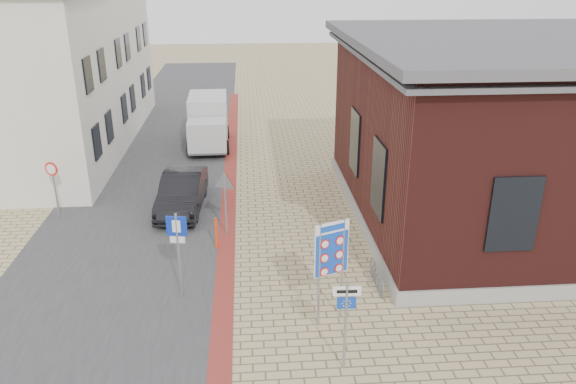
{
  "coord_description": "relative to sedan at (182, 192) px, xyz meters",
  "views": [
    {
      "loc": [
        -1.2,
        -12.4,
        9.08
      ],
      "look_at": [
        0.11,
        4.55,
        2.2
      ],
      "focal_mm": 35.0,
      "sensor_mm": 36.0,
      "label": 1
    }
  ],
  "objects": [
    {
      "name": "parking_sign",
      "position": [
        0.58,
        -6.5,
        1.11
      ],
      "size": [
        0.59,
        0.13,
        2.68
      ],
      "rotation": [
        0.0,
        0.0,
        -0.16
      ],
      "color": "gray",
      "rests_on": "ground"
    },
    {
      "name": "curb_strip",
      "position": [
        1.8,
        1.5,
        -0.72
      ],
      "size": [
        0.6,
        40.0,
        0.02
      ],
      "primitive_type": "cube",
      "color": "maroon",
      "rests_on": "ground"
    },
    {
      "name": "bollard",
      "position": [
        1.48,
        -3.5,
        -0.17
      ],
      "size": [
        0.13,
        0.13,
        1.13
      ],
      "primitive_type": "cylinder",
      "rotation": [
        0.0,
        0.0,
        0.29
      ],
      "color": "#FF3D0D",
      "rests_on": "ground"
    },
    {
      "name": "yield_sign",
      "position": [
        1.8,
        -2.5,
        1.11
      ],
      "size": [
        0.83,
        0.34,
        2.42
      ],
      "rotation": [
        0.0,
        0.0,
        -0.34
      ],
      "color": "gray",
      "rests_on": "ground"
    },
    {
      "name": "townhouse_mid",
      "position": [
        -7.2,
        9.5,
        3.83
      ],
      "size": [
        7.4,
        6.4,
        9.1
      ],
      "color": "silver",
      "rests_on": "ground"
    },
    {
      "name": "townhouse_far",
      "position": [
        -7.2,
        15.5,
        3.43
      ],
      "size": [
        7.4,
        6.4,
        8.3
      ],
      "color": "silver",
      "rests_on": "ground"
    },
    {
      "name": "brick_building",
      "position": [
        12.79,
        -1.51,
        2.75
      ],
      "size": [
        13.0,
        13.0,
        6.8
      ],
      "color": "gray",
      "rests_on": "ground"
    },
    {
      "name": "sedan",
      "position": [
        0.0,
        0.0,
        0.0
      ],
      "size": [
        1.81,
        4.53,
        1.47
      ],
      "primitive_type": "imported",
      "rotation": [
        0.0,
        0.0,
        -0.06
      ],
      "color": "black",
      "rests_on": "ground"
    },
    {
      "name": "border_sign",
      "position": [
        4.74,
        -8.0,
        1.41
      ],
      "size": [
        0.96,
        0.43,
        2.97
      ],
      "rotation": [
        0.0,
        0.0,
        0.39
      ],
      "color": "gray",
      "rests_on": "ground"
    },
    {
      "name": "road_strip",
      "position": [
        -1.7,
        6.5,
        -0.72
      ],
      "size": [
        7.0,
        60.0,
        0.02
      ],
      "primitive_type": "cube",
      "color": "#38383A",
      "rests_on": "ground"
    },
    {
      "name": "ground",
      "position": [
        3.8,
        -8.5,
        -0.73
      ],
      "size": [
        120.0,
        120.0,
        0.0
      ],
      "primitive_type": "plane",
      "color": "tan",
      "rests_on": "ground"
    },
    {
      "name": "speed_sign",
      "position": [
        -4.7,
        -0.5,
        0.79
      ],
      "size": [
        0.51,
        0.21,
        2.28
      ],
      "rotation": [
        0.0,
        0.0,
        -0.35
      ],
      "color": "gray",
      "rests_on": "ground"
    },
    {
      "name": "box_truck",
      "position": [
        0.59,
        8.51,
        0.61
      ],
      "size": [
        2.23,
        5.03,
        2.61
      ],
      "rotation": [
        0.0,
        0.0,
        0.02
      ],
      "color": "slate",
      "rests_on": "ground"
    },
    {
      "name": "bike_rack",
      "position": [
        6.45,
        -6.3,
        -0.47
      ],
      "size": [
        0.08,
        1.8,
        0.6
      ],
      "color": "slate",
      "rests_on": "ground"
    },
    {
      "name": "townhouse_near",
      "position": [
        -7.2,
        3.5,
        3.43
      ],
      "size": [
        7.4,
        6.4,
        8.3
      ],
      "color": "silver",
      "rests_on": "ground"
    },
    {
      "name": "essen_sign",
      "position": [
        4.8,
        -10.0,
        0.87
      ],
      "size": [
        0.66,
        0.07,
        2.43
      ],
      "rotation": [
        0.0,
        0.0,
        -0.04
      ],
      "color": "gray",
      "rests_on": "ground"
    }
  ]
}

